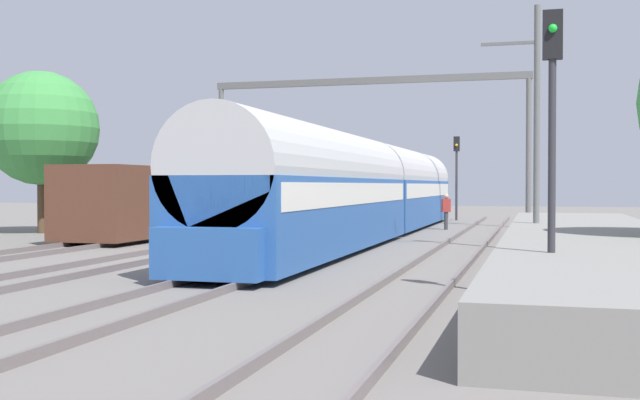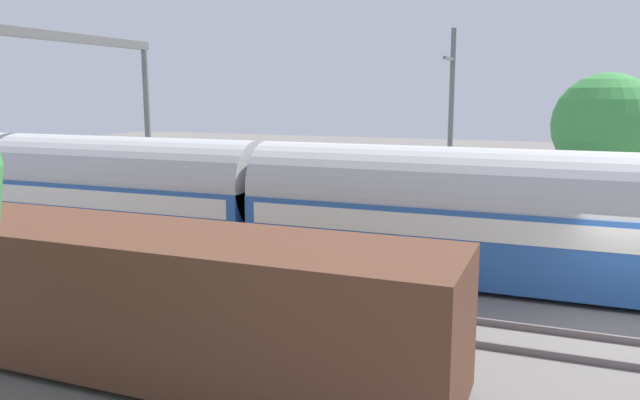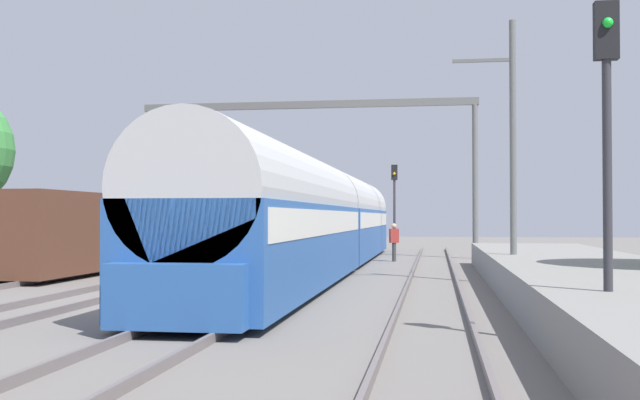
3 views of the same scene
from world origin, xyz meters
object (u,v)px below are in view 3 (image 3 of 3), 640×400
(railway_signal_far, at_px, (394,196))
(freight_car, at_px, (94,232))
(passenger_train, at_px, (321,218))
(railway_signal_near, at_px, (607,128))
(catenary_gantry, at_px, (307,139))
(person_crossing, at_px, (394,239))

(railway_signal_far, bearing_deg, freight_car, -120.14)
(freight_car, bearing_deg, passenger_train, 9.86)
(passenger_train, height_order, railway_signal_near, railway_signal_near)
(railway_signal_far, relative_size, catenary_gantry, 0.30)
(freight_car, relative_size, person_crossing, 7.51)
(catenary_gantry, bearing_deg, railway_signal_near, -70.57)
(passenger_train, bearing_deg, railway_signal_far, 83.32)
(railway_signal_far, distance_m, catenary_gantry, 8.67)
(freight_car, xyz_separation_m, person_crossing, (10.88, 7.67, -0.44))
(passenger_train, bearing_deg, catenary_gantry, 102.95)
(person_crossing, bearing_deg, railway_signal_near, -99.37)
(person_crossing, distance_m, railway_signal_far, 10.43)
(freight_car, xyz_separation_m, catenary_gantry, (6.33, 10.65, 4.46))
(freight_car, bearing_deg, person_crossing, 35.19)
(catenary_gantry, bearing_deg, freight_car, -120.74)
(passenger_train, height_order, railway_signal_far, railway_signal_far)
(person_crossing, relative_size, catenary_gantry, 0.10)
(railway_signal_far, bearing_deg, person_crossing, -87.10)
(catenary_gantry, bearing_deg, person_crossing, -33.25)
(passenger_train, distance_m, freight_car, 8.58)
(freight_car, distance_m, railway_signal_near, 21.49)
(person_crossing, bearing_deg, passenger_train, -132.00)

